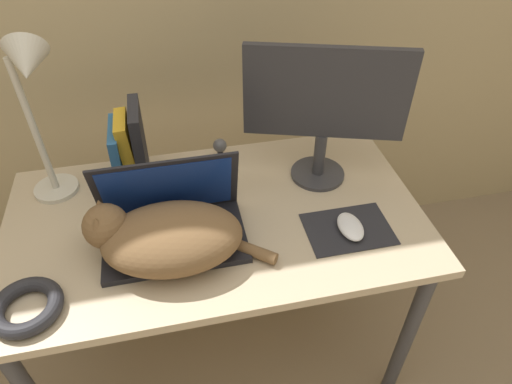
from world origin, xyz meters
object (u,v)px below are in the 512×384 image
Objects in this scene: laptop at (173,224)px; cable_coil at (26,307)px; book_row at (130,149)px; computer_mouse at (350,227)px; desk_lamp at (33,95)px; external_monitor at (325,106)px; webcam at (220,146)px; cat at (165,237)px.

cable_coil is (-0.35, -0.17, -0.03)m from laptop.
laptop is 0.30m from book_row.
desk_lamp is (-0.77, 0.32, 0.32)m from computer_mouse.
external_monitor is 0.39m from webcam.
computer_mouse is at bearing -87.49° from external_monitor.
book_row is (-0.10, 0.28, 0.06)m from laptop.
laptop is 3.44× the size of computer_mouse.
computer_mouse is at bearing 6.04° from cable_coil.
webcam is at bearing 150.87° from external_monitor.
cat reaches higher than computer_mouse.
laptop is at bearing -70.58° from book_row.
laptop is 0.37m from webcam.
external_monitor is 6.36× the size of webcam.
cat is at bearing 17.14° from cable_coil.
cat is at bearing -47.91° from desk_lamp.
cat reaches higher than webcam.
external_monitor reaches higher than book_row.
laptop is at bearing 170.02° from computer_mouse.
laptop is 1.52× the size of book_row.
desk_lamp is at bearing -168.14° from book_row.
book_row is 0.29m from webcam.
desk_lamp reaches higher than laptop.
cat is 0.36m from book_row.
computer_mouse is 1.56× the size of webcam.
external_monitor reaches higher than cable_coil.
cable_coil is at bearing -119.36° from book_row.
desk_lamp is 0.57m from webcam.
external_monitor is (0.46, 0.17, 0.20)m from laptop.
book_row is at bearing 147.59° from computer_mouse.
book_row is at bearing 60.64° from cable_coil.
book_row reaches higher than laptop.
webcam reaches higher than computer_mouse.
laptop is 0.48m from desk_lamp.
webcam is (0.53, 0.50, 0.03)m from cable_coil.
external_monitor is 2.68× the size of cable_coil.
desk_lamp is 0.52m from cable_coil.
cable_coil is at bearing -97.54° from desk_lamp.
desk_lamp is (-0.30, 0.24, 0.29)m from laptop.
webcam is (0.28, 0.05, -0.07)m from book_row.
computer_mouse is at bearing -22.62° from desk_lamp.
external_monitor is at bearing 22.65° from cable_coil.
computer_mouse is 0.90m from desk_lamp.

